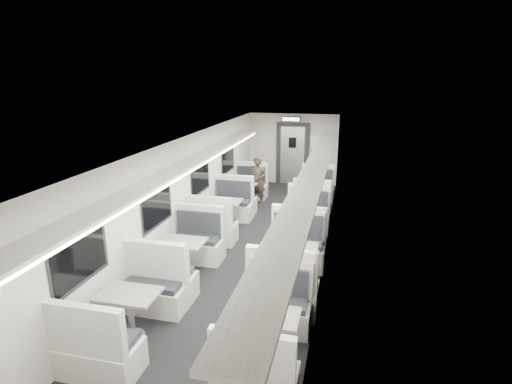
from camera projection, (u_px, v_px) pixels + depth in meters
The scene contains 19 objects.
room at pixel (249, 202), 7.94m from camera, with size 3.24×12.24×2.64m.
booth_left_a at pixel (244, 193), 11.52m from camera, with size 0.99×2.01×1.07m.
booth_left_b at pixel (223, 215), 9.67m from camera, with size 1.04×2.11×1.13m.
booth_left_c at pixel (182, 259), 7.36m from camera, with size 1.03×2.09×1.12m.
booth_left_d at pixel (131, 315), 5.67m from camera, with size 1.00×2.03×1.09m.
booth_right_a at pixel (315, 196), 11.27m from camera, with size 0.98×1.98×1.06m.
booth_right_b at pixel (304, 228), 8.86m from camera, with size 1.02×2.07×1.11m.
booth_right_c at pixel (291, 266), 7.04m from camera, with size 1.08×2.20×1.18m.
booth_right_d at pixel (268, 336), 5.22m from camera, with size 0.96×1.94×1.04m.
passenger at pixel (258, 181), 11.40m from camera, with size 0.52×0.34×1.43m, color black.
window_a at pixel (228, 158), 11.40m from camera, with size 0.02×1.18×0.84m, color black.
window_b at pixel (200, 176), 9.35m from camera, with size 0.02×1.18×0.84m, color black.
window_c at pixel (157, 205), 7.30m from camera, with size 0.02×1.18×0.84m, color black.
window_d at pixel (80, 256), 5.24m from camera, with size 0.02×1.18×0.84m, color black.
luggage_rack_left at pixel (183, 167), 7.74m from camera, with size 0.46×10.40×0.09m.
luggage_rack_right at pixel (312, 174), 7.19m from camera, with size 0.46×10.40×0.09m.
vestibule_door at pixel (292, 154), 13.53m from camera, with size 1.10×0.13×2.10m.
exit_sign at pixel (291, 119), 12.72m from camera, with size 0.62×0.12×0.16m.
wall_notice at pixel (315, 142), 13.22m from camera, with size 0.32×0.02×0.40m, color white.
Camera 1 is at (1.87, -7.33, 3.64)m, focal length 28.00 mm.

